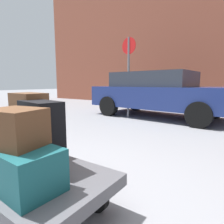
{
  "coord_description": "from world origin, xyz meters",
  "views": [
    {
      "loc": [
        1.44,
        -0.87,
        1.06
      ],
      "look_at": [
        0.0,
        1.2,
        0.69
      ],
      "focal_mm": 31.11,
      "sensor_mm": 36.0,
      "label": 1
    }
  ],
  "objects_px": {
    "luggage_cart": "(31,178)",
    "duffel_bag_brown_topmost_pile": "(16,127)",
    "duffel_bag_teal_rear_left": "(19,165)",
    "parked_car": "(158,93)",
    "suitcase_brown_center": "(30,124)",
    "suitcase_black_front_left": "(42,133)",
    "no_parking_sign": "(129,69)"
  },
  "relations": [
    {
      "from": "duffel_bag_teal_rear_left",
      "to": "duffel_bag_brown_topmost_pile",
      "type": "relative_size",
      "value": 1.89
    },
    {
      "from": "no_parking_sign",
      "to": "suitcase_brown_center",
      "type": "bearing_deg",
      "value": -73.45
    },
    {
      "from": "luggage_cart",
      "to": "no_parking_sign",
      "type": "relative_size",
      "value": 0.57
    },
    {
      "from": "suitcase_black_front_left",
      "to": "no_parking_sign",
      "type": "distance_m",
      "value": 4.62
    },
    {
      "from": "parked_car",
      "to": "suitcase_brown_center",
      "type": "bearing_deg",
      "value": -84.01
    },
    {
      "from": "suitcase_brown_center",
      "to": "parked_car",
      "type": "height_order",
      "value": "parked_car"
    },
    {
      "from": "duffel_bag_teal_rear_left",
      "to": "parked_car",
      "type": "distance_m",
      "value": 5.33
    },
    {
      "from": "duffel_bag_brown_topmost_pile",
      "to": "no_parking_sign",
      "type": "bearing_deg",
      "value": 100.88
    },
    {
      "from": "suitcase_black_front_left",
      "to": "suitcase_brown_center",
      "type": "bearing_deg",
      "value": 172.35
    },
    {
      "from": "suitcase_brown_center",
      "to": "duffel_bag_teal_rear_left",
      "type": "bearing_deg",
      "value": -36.0
    },
    {
      "from": "luggage_cart",
      "to": "parked_car",
      "type": "height_order",
      "value": "parked_car"
    },
    {
      "from": "no_parking_sign",
      "to": "suitcase_black_front_left",
      "type": "bearing_deg",
      "value": -69.72
    },
    {
      "from": "suitcase_brown_center",
      "to": "duffel_bag_brown_topmost_pile",
      "type": "distance_m",
      "value": 0.67
    },
    {
      "from": "parked_car",
      "to": "duffel_bag_teal_rear_left",
      "type": "bearing_deg",
      "value": -79.0
    },
    {
      "from": "suitcase_brown_center",
      "to": "no_parking_sign",
      "type": "height_order",
      "value": "no_parking_sign"
    },
    {
      "from": "suitcase_brown_center",
      "to": "suitcase_black_front_left",
      "type": "bearing_deg",
      "value": -13.45
    },
    {
      "from": "duffel_bag_teal_rear_left",
      "to": "parked_car",
      "type": "bearing_deg",
      "value": 103.66
    },
    {
      "from": "luggage_cart",
      "to": "duffel_bag_teal_rear_left",
      "type": "distance_m",
      "value": 0.32
    },
    {
      "from": "duffel_bag_teal_rear_left",
      "to": "luggage_cart",
      "type": "bearing_deg",
      "value": 132.7
    },
    {
      "from": "parked_car",
      "to": "no_parking_sign",
      "type": "distance_m",
      "value": 1.23
    },
    {
      "from": "duffel_bag_teal_rear_left",
      "to": "parked_car",
      "type": "xyz_separation_m",
      "value": [
        -1.02,
        5.22,
        0.27
      ]
    },
    {
      "from": "no_parking_sign",
      "to": "duffel_bag_brown_topmost_pile",
      "type": "bearing_deg",
      "value": -69.11
    },
    {
      "from": "suitcase_brown_center",
      "to": "parked_car",
      "type": "xyz_separation_m",
      "value": [
        -0.5,
        4.8,
        0.11
      ]
    },
    {
      "from": "duffel_bag_brown_topmost_pile",
      "to": "parked_car",
      "type": "relative_size",
      "value": 0.08
    },
    {
      "from": "duffel_bag_brown_topmost_pile",
      "to": "parked_car",
      "type": "height_order",
      "value": "parked_car"
    },
    {
      "from": "luggage_cart",
      "to": "duffel_bag_brown_topmost_pile",
      "type": "height_order",
      "value": "duffel_bag_brown_topmost_pile"
    },
    {
      "from": "suitcase_black_front_left",
      "to": "duffel_bag_brown_topmost_pile",
      "type": "height_order",
      "value": "suitcase_black_front_left"
    },
    {
      "from": "luggage_cart",
      "to": "parked_car",
      "type": "xyz_separation_m",
      "value": [
        -0.87,
        5.04,
        0.49
      ]
    },
    {
      "from": "duffel_bag_brown_topmost_pile",
      "to": "duffel_bag_teal_rear_left",
      "type": "bearing_deg",
      "value": 0.0
    },
    {
      "from": "suitcase_brown_center",
      "to": "no_parking_sign",
      "type": "distance_m",
      "value": 4.41
    },
    {
      "from": "duffel_bag_teal_rear_left",
      "to": "parked_car",
      "type": "relative_size",
      "value": 0.15
    },
    {
      "from": "suitcase_black_front_left",
      "to": "suitcase_brown_center",
      "type": "xyz_separation_m",
      "value": [
        -0.34,
        0.1,
        0.03
      ]
    }
  ]
}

